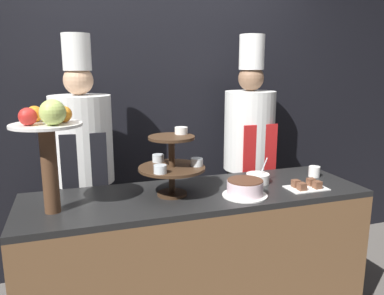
{
  "coord_description": "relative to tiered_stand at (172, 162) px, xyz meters",
  "views": [
    {
      "loc": [
        -0.69,
        -1.68,
        1.61
      ],
      "look_at": [
        0.0,
        0.41,
        1.14
      ],
      "focal_mm": 35.0,
      "sensor_mm": 36.0,
      "label": 1
    }
  ],
  "objects": [
    {
      "name": "chef_center_left",
      "position": [
        0.77,
        0.56,
        -0.09
      ],
      "size": [
        0.38,
        0.38,
        1.85
      ],
      "color": "#38332D",
      "rests_on": "ground_plane"
    },
    {
      "name": "wall_back",
      "position": [
        0.15,
        0.94,
        0.31
      ],
      "size": [
        10.0,
        0.06,
        2.8
      ],
      "color": "black",
      "rests_on": "ground_plane"
    },
    {
      "name": "buffet_counter",
      "position": [
        0.15,
        -0.0,
        -0.64
      ],
      "size": [
        2.01,
        0.61,
        0.89
      ],
      "color": "brown",
      "rests_on": "ground_plane"
    },
    {
      "name": "serving_bowl_far",
      "position": [
        0.58,
        0.06,
        -0.17
      ],
      "size": [
        0.15,
        0.15,
        0.16
      ],
      "color": "white",
      "rests_on": "buffet_counter"
    },
    {
      "name": "cake_round",
      "position": [
        0.39,
        -0.15,
        -0.15
      ],
      "size": [
        0.26,
        0.26,
        0.1
      ],
      "color": "white",
      "rests_on": "buffet_counter"
    },
    {
      "name": "cup_white",
      "position": [
        1.0,
        0.06,
        -0.16
      ],
      "size": [
        0.07,
        0.07,
        0.07
      ],
      "color": "white",
      "rests_on": "buffet_counter"
    },
    {
      "name": "chef_left",
      "position": [
        -0.47,
        0.56,
        -0.1
      ],
      "size": [
        0.4,
        0.4,
        1.82
      ],
      "color": "#28282D",
      "rests_on": "ground_plane"
    },
    {
      "name": "tiered_stand",
      "position": [
        0.0,
        0.0,
        0.0
      ],
      "size": [
        0.38,
        0.38,
        0.39
      ],
      "color": "#3D2819",
      "rests_on": "buffet_counter"
    },
    {
      "name": "fruit_pedestal",
      "position": [
        -0.64,
        -0.07,
        0.2
      ],
      "size": [
        0.34,
        0.34,
        0.58
      ],
      "color": "brown",
      "rests_on": "buffet_counter"
    },
    {
      "name": "cake_square_tray",
      "position": [
        0.8,
        -0.14,
        -0.18
      ],
      "size": [
        0.24,
        0.15,
        0.05
      ],
      "color": "white",
      "rests_on": "buffet_counter"
    }
  ]
}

